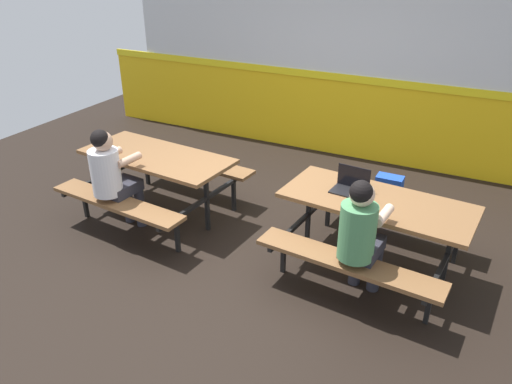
{
  "coord_description": "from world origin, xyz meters",
  "views": [
    {
      "loc": [
        2.03,
        -3.99,
        2.83
      ],
      "look_at": [
        0.0,
        0.02,
        0.55
      ],
      "focal_mm": 34.62,
      "sensor_mm": 36.0,
      "label": 1
    }
  ],
  "objects_px": {
    "picnic_table_right": "(375,216)",
    "student_further": "(360,232)",
    "picnic_table_left": "(157,169)",
    "student_nearer": "(112,174)",
    "laptop_dark": "(350,186)",
    "backpack_dark": "(388,194)"
  },
  "relations": [
    {
      "from": "picnic_table_right",
      "to": "student_further",
      "type": "distance_m",
      "value": 0.58
    },
    {
      "from": "student_further",
      "to": "laptop_dark",
      "type": "distance_m",
      "value": 0.69
    },
    {
      "from": "picnic_table_right",
      "to": "student_nearer",
      "type": "height_order",
      "value": "student_nearer"
    },
    {
      "from": "student_further",
      "to": "laptop_dark",
      "type": "height_order",
      "value": "student_further"
    },
    {
      "from": "student_nearer",
      "to": "student_further",
      "type": "distance_m",
      "value": 2.6
    },
    {
      "from": "laptop_dark",
      "to": "backpack_dark",
      "type": "distance_m",
      "value": 1.3
    },
    {
      "from": "student_nearer",
      "to": "picnic_table_right",
      "type": "bearing_deg",
      "value": 12.85
    },
    {
      "from": "picnic_table_left",
      "to": "student_further",
      "type": "xyz_separation_m",
      "value": [
        2.46,
        -0.51,
        0.13
      ]
    },
    {
      "from": "picnic_table_left",
      "to": "backpack_dark",
      "type": "bearing_deg",
      "value": 28.62
    },
    {
      "from": "backpack_dark",
      "to": "laptop_dark",
      "type": "bearing_deg",
      "value": -97.25
    },
    {
      "from": "backpack_dark",
      "to": "student_nearer",
      "type": "bearing_deg",
      "value": -143.71
    },
    {
      "from": "laptop_dark",
      "to": "backpack_dark",
      "type": "height_order",
      "value": "laptop_dark"
    },
    {
      "from": "student_further",
      "to": "picnic_table_right",
      "type": "bearing_deg",
      "value": 90.66
    },
    {
      "from": "picnic_table_left",
      "to": "picnic_table_right",
      "type": "xyz_separation_m",
      "value": [
        2.45,
        0.05,
        0.0
      ]
    },
    {
      "from": "picnic_table_left",
      "to": "picnic_table_right",
      "type": "distance_m",
      "value": 2.45
    },
    {
      "from": "student_nearer",
      "to": "backpack_dark",
      "type": "xyz_separation_m",
      "value": [
        2.47,
        1.81,
        -0.49
      ]
    },
    {
      "from": "student_nearer",
      "to": "laptop_dark",
      "type": "relative_size",
      "value": 3.57
    },
    {
      "from": "student_nearer",
      "to": "student_further",
      "type": "bearing_deg",
      "value": 0.73
    },
    {
      "from": "backpack_dark",
      "to": "picnic_table_right",
      "type": "bearing_deg",
      "value": -83.94
    },
    {
      "from": "picnic_table_left",
      "to": "picnic_table_right",
      "type": "bearing_deg",
      "value": 1.09
    },
    {
      "from": "picnic_table_left",
      "to": "student_nearer",
      "type": "bearing_deg",
      "value": -105.05
    },
    {
      "from": "picnic_table_left",
      "to": "laptop_dark",
      "type": "relative_size",
      "value": 5.26
    }
  ]
}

